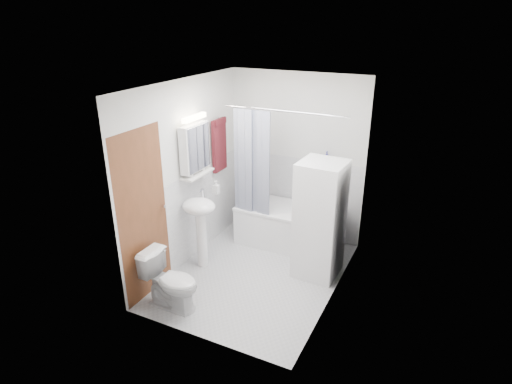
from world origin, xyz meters
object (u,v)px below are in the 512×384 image
at_px(sink, 200,217).
at_px(toilet, 171,281).
at_px(bathtub, 289,225).
at_px(washer_dryer, 319,220).

distance_m(sink, toilet, 0.98).
height_order(bathtub, washer_dryer, washer_dryer).
relative_size(bathtub, washer_dryer, 0.97).
bearing_deg(toilet, sink, 12.22).
xyz_separation_m(sink, washer_dryer, (1.43, 0.49, 0.05)).
relative_size(washer_dryer, toilet, 2.25).
distance_m(sink, washer_dryer, 1.51).
distance_m(bathtub, toilet, 2.02).
bearing_deg(sink, bathtub, 50.91).
height_order(washer_dryer, toilet, washer_dryer).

